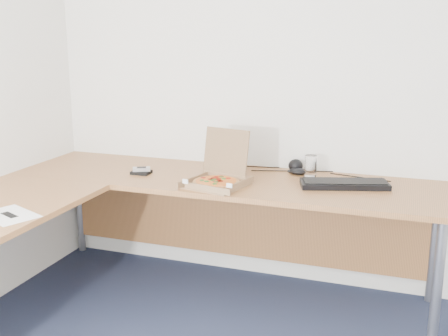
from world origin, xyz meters
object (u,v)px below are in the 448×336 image
at_px(pizza_box, 217,179).
at_px(keyboard, 344,184).
at_px(wallet, 141,172).
at_px(desk, 139,197).
at_px(drinking_glass, 311,166).

bearing_deg(pizza_box, keyboard, 30.30).
bearing_deg(wallet, desk, -65.97).
relative_size(drinking_glass, wallet, 1.15).
distance_m(drinking_glass, keyboard, 0.28).
bearing_deg(pizza_box, wallet, -176.83).
relative_size(desk, wallet, 22.99).
bearing_deg(keyboard, desk, -172.75).
height_order(pizza_box, drinking_glass, pizza_box).
xyz_separation_m(keyboard, wallet, (-1.19, -0.11, -0.01)).
distance_m(pizza_box, keyboard, 0.70).
xyz_separation_m(pizza_box, drinking_glass, (0.45, 0.38, 0.03)).
bearing_deg(wallet, pizza_box, -11.83).
xyz_separation_m(desk, wallet, (-0.17, 0.35, 0.04)).
xyz_separation_m(desk, drinking_glass, (0.80, 0.63, 0.09)).
relative_size(desk, keyboard, 5.26).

